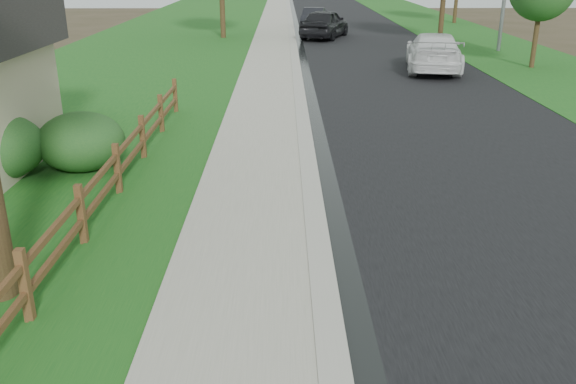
{
  "coord_description": "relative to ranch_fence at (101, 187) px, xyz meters",
  "views": [
    {
      "loc": [
        -0.19,
        -4.27,
        4.58
      ],
      "look_at": [
        -0.11,
        5.19,
        0.96
      ],
      "focal_mm": 38.0,
      "sensor_mm": 36.0,
      "label": 1
    }
  ],
  "objects": [
    {
      "name": "ranch_fence",
      "position": [
        0.0,
        0.0,
        0.0
      ],
      "size": [
        0.12,
        16.92,
        1.1
      ],
      "color": "#443016",
      "rests_on": "ground"
    },
    {
      "name": "sidewalk",
      "position": [
        2.7,
        28.6,
        -0.57
      ],
      "size": [
        2.2,
        90.0,
        0.1
      ],
      "primitive_type": "cube",
      "color": "gray",
      "rests_on": "ground"
    },
    {
      "name": "shrub_d",
      "position": [
        -1.23,
        2.84,
        0.06
      ],
      "size": [
        2.55,
        2.55,
        1.35
      ],
      "primitive_type": "ellipsoid",
      "rotation": [
        0.0,
        0.0,
        0.36
      ],
      "color": "#1B4C20",
      "rests_on": "ground"
    },
    {
      "name": "dark_car_mid",
      "position": [
        5.99,
        28.15,
        0.28
      ],
      "size": [
        3.68,
        5.56,
        1.76
      ],
      "primitive_type": "imported",
      "rotation": [
        0.0,
        0.0,
        2.8
      ],
      "color": "black",
      "rests_on": "road"
    },
    {
      "name": "road",
      "position": [
        8.2,
        28.6,
        -0.61
      ],
      "size": [
        8.0,
        90.0,
        0.02
      ],
      "primitive_type": "cube",
      "color": "black",
      "rests_on": "ground"
    },
    {
      "name": "curb",
      "position": [
        4.0,
        28.6,
        -0.56
      ],
      "size": [
        0.4,
        90.0,
        0.12
      ],
      "primitive_type": "cube",
      "color": "#9C978E",
      "rests_on": "ground"
    },
    {
      "name": "dark_car_far",
      "position": [
        5.6,
        34.45,
        0.08
      ],
      "size": [
        2.06,
        4.28,
        1.35
      ],
      "primitive_type": "imported",
      "rotation": [
        0.0,
        0.0,
        -0.16
      ],
      "color": "black",
      "rests_on": "road"
    },
    {
      "name": "wet_gutter",
      "position": [
        4.35,
        28.6,
        -0.6
      ],
      "size": [
        0.5,
        90.0,
        0.0
      ],
      "primitive_type": "cube",
      "color": "black",
      "rests_on": "road"
    },
    {
      "name": "grass_strip",
      "position": [
        0.8,
        28.6,
        -0.59
      ],
      "size": [
        1.6,
        90.0,
        0.06
      ],
      "primitive_type": "cube",
      "color": "#164E18",
      "rests_on": "ground"
    },
    {
      "name": "verge_far",
      "position": [
        15.1,
        28.6,
        -0.6
      ],
      "size": [
        6.0,
        90.0,
        0.04
      ],
      "primitive_type": "cube",
      "color": "#164E18",
      "rests_on": "ground"
    },
    {
      "name": "white_suv",
      "position": [
        9.99,
        16.21,
        0.22
      ],
      "size": [
        3.21,
        5.91,
        1.63
      ],
      "primitive_type": "imported",
      "rotation": [
        0.0,
        0.0,
        2.97
      ],
      "color": "silver",
      "rests_on": "road"
    },
    {
      "name": "lawn_near",
      "position": [
        -4.4,
        28.6,
        -0.6
      ],
      "size": [
        9.0,
        90.0,
        0.04
      ],
      "primitive_type": "cube",
      "color": "#164E18",
      "rests_on": "ground"
    }
  ]
}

